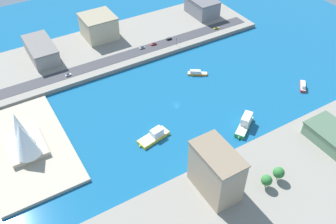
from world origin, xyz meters
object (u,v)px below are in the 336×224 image
(ferry_yellow_fast, at_px, (154,136))
(warehouse_low_gray, at_px, (202,6))
(apartment_midrise_tan, at_px, (216,171))
(pickup_red, at_px, (154,44))
(suv_black, at_px, (169,39))
(tugboat_red, at_px, (303,86))
(taxi_yellow_cab, at_px, (216,28))
(terminal_long_green, at_px, (332,136))
(van_white, at_px, (68,75))
(ferry_green_doubledeck, at_px, (245,123))
(water_taxi_orange, at_px, (197,73))
(traffic_light_waterfront, at_px, (176,41))
(sedan_silver, at_px, (142,48))
(carpark_squat_concrete, at_px, (41,50))
(office_block_beige, at_px, (99,26))
(opera_landmark, at_px, (23,138))

(ferry_yellow_fast, bearing_deg, warehouse_low_gray, -44.97)
(apartment_midrise_tan, relative_size, pickup_red, 5.65)
(warehouse_low_gray, bearing_deg, suv_black, 115.92)
(tugboat_red, bearing_deg, taxi_yellow_cab, 3.61)
(tugboat_red, xyz_separation_m, warehouse_low_gray, (129.12, 1.06, 9.34))
(suv_black, distance_m, pickup_red, 15.62)
(terminal_long_green, bearing_deg, van_white, 37.82)
(pickup_red, bearing_deg, ferry_green_doubledeck, -178.09)
(ferry_yellow_fast, distance_m, taxi_yellow_cab, 143.21)
(tugboat_red, relative_size, apartment_midrise_tan, 0.42)
(water_taxi_orange, distance_m, suv_black, 51.11)
(suv_black, bearing_deg, traffic_light_waterfront, -176.14)
(sedan_silver, relative_size, traffic_light_waterfront, 0.71)
(carpark_squat_concrete, distance_m, taxi_yellow_cab, 151.22)
(apartment_midrise_tan, height_order, traffic_light_waterfront, apartment_midrise_tan)
(apartment_midrise_tan, bearing_deg, traffic_light_waterfront, -24.04)
(taxi_yellow_cab, xyz_separation_m, pickup_red, (5.16, 61.51, 0.10))
(taxi_yellow_cab, distance_m, van_white, 138.16)
(sedan_silver, xyz_separation_m, traffic_light_waterfront, (-9.91, -27.34, 3.41))
(tugboat_red, height_order, terminal_long_green, terminal_long_green)
(van_white, relative_size, sedan_silver, 0.93)
(water_taxi_orange, bearing_deg, tugboat_red, -132.85)
(carpark_squat_concrete, bearing_deg, apartment_midrise_tan, -166.67)
(taxi_yellow_cab, relative_size, traffic_light_waterfront, 0.80)
(office_block_beige, bearing_deg, water_taxi_orange, -153.46)
(carpark_squat_concrete, height_order, terminal_long_green, carpark_squat_concrete)
(water_taxi_orange, height_order, opera_landmark, opera_landmark)
(van_white, bearing_deg, suv_black, -86.21)
(ferry_green_doubledeck, height_order, apartment_midrise_tan, apartment_midrise_tan)
(office_block_beige, bearing_deg, tugboat_red, -144.21)
(ferry_green_doubledeck, xyz_separation_m, pickup_red, (114.38, 3.82, 1.09))
(office_block_beige, xyz_separation_m, pickup_red, (-36.16, -33.19, -8.83))
(water_taxi_orange, height_order, ferry_yellow_fast, ferry_yellow_fast)
(ferry_green_doubledeck, xyz_separation_m, suv_black, (114.89, -11.79, 1.04))
(water_taxi_orange, xyz_separation_m, apartment_midrise_tan, (-95.17, 54.01, 16.00))
(tugboat_red, relative_size, terminal_long_green, 0.41)
(opera_landmark, bearing_deg, pickup_red, -62.46)
(traffic_light_waterfront, bearing_deg, taxi_yellow_cab, -83.90)
(ferry_green_doubledeck, bearing_deg, van_white, 36.49)
(water_taxi_orange, height_order, tugboat_red, tugboat_red)
(terminal_long_green, height_order, traffic_light_waterfront, terminal_long_green)
(ferry_yellow_fast, relative_size, pickup_red, 4.43)
(water_taxi_orange, distance_m, carpark_squat_concrete, 124.75)
(water_taxi_orange, xyz_separation_m, ferry_green_doubledeck, (-64.17, 6.13, 1.67))
(carpark_squat_concrete, bearing_deg, tugboat_red, -131.05)
(ferry_yellow_fast, bearing_deg, taxi_yellow_cab, -52.15)
(taxi_yellow_cab, relative_size, suv_black, 1.06)
(tugboat_red, height_order, sedan_silver, sedan_silver)
(ferry_green_doubledeck, height_order, office_block_beige, office_block_beige)
(office_block_beige, xyz_separation_m, carpark_squat_concrete, (-6.51, 52.35, -3.46))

